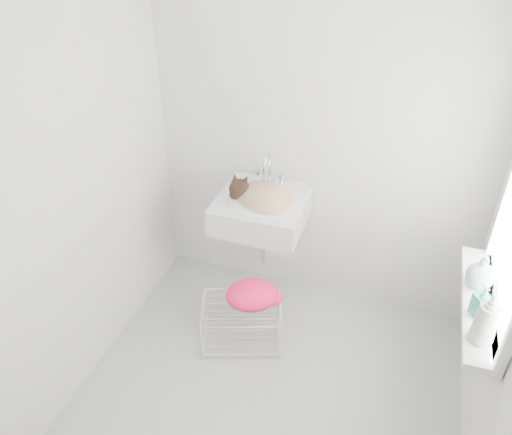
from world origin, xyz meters
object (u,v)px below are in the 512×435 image
(bottle_a, at_px, (479,340))
(bottle_c, at_px, (477,285))
(cat, at_px, (262,197))
(bottle_b, at_px, (478,314))
(sink, at_px, (261,200))
(wire_rack, at_px, (242,323))

(bottle_a, relative_size, bottle_c, 1.29)
(cat, bearing_deg, bottle_a, -18.69)
(cat, bearing_deg, bottle_c, -4.42)
(bottle_b, bearing_deg, sink, 153.68)
(bottle_b, bearing_deg, cat, 154.04)
(cat, xyz_separation_m, bottle_a, (1.29, -0.80, -0.04))
(bottle_a, bearing_deg, bottle_c, 90.00)
(bottle_c, bearing_deg, wire_rack, 179.46)
(sink, xyz_separation_m, bottle_a, (1.31, -0.82, 0.00))
(cat, xyz_separation_m, bottle_b, (1.29, -0.63, -0.04))
(cat, distance_m, bottle_c, 1.36)
(wire_rack, distance_m, bottle_c, 1.47)
(sink, bearing_deg, bottle_c, -18.05)
(bottle_b, bearing_deg, bottle_a, -90.00)
(cat, height_order, wire_rack, cat)
(sink, relative_size, cat, 1.29)
(cat, bearing_deg, bottle_b, -12.82)
(wire_rack, height_order, bottle_a, bottle_a)
(bottle_b, bearing_deg, bottle_c, 90.00)
(sink, distance_m, bottle_b, 1.46)
(sink, xyz_separation_m, bottle_c, (1.31, -0.43, 0.00))
(wire_rack, height_order, bottle_b, bottle_b)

